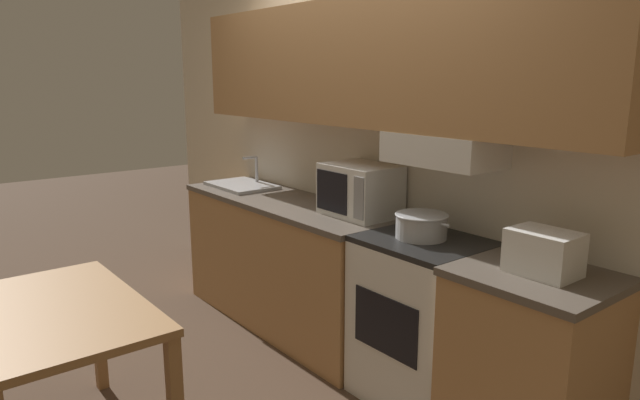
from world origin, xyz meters
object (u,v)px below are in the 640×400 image
microwave (360,190)px  dining_table (56,330)px  toaster (544,252)px  stove_range (422,320)px  cooking_pot (421,225)px  sink_basin (242,185)px

microwave → dining_table: 1.80m
microwave → toaster: (1.26, -0.10, -0.06)m
stove_range → toaster: toaster is taller
stove_range → dining_table: 1.80m
microwave → toaster: size_ratio=1.52×
stove_range → microwave: 0.86m
cooking_pot → sink_basin: size_ratio=0.66×
stove_range → cooking_pot: cooking_pot is taller
sink_basin → dining_table: 2.04m
stove_range → sink_basin: sink_basin is taller
stove_range → toaster: 0.86m
cooking_pot → stove_range: bearing=-9.7°
microwave → stove_range: bearing=-8.5°
cooking_pot → toaster: (0.70, -0.01, 0.03)m
toaster → microwave: bearing=175.6°
toaster → dining_table: toaster is taller
microwave → toaster: bearing=-4.4°
cooking_pot → dining_table: cooking_pot is taller
dining_table → microwave: bearing=87.5°
microwave → dining_table: bearing=-92.5°
cooking_pot → toaster: size_ratio=1.23×
microwave → sink_basin: size_ratio=0.82×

